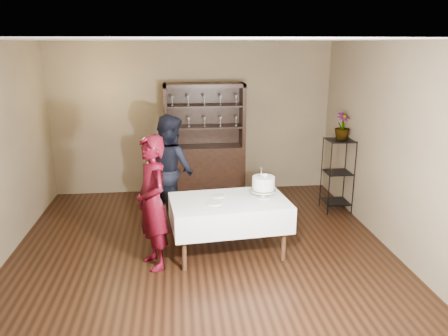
# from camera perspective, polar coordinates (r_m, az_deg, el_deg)

# --- Properties ---
(floor) EXTENTS (5.00, 5.00, 0.00)m
(floor) POSITION_cam_1_polar(r_m,az_deg,el_deg) (5.96, -2.88, -10.56)
(floor) COLOR black
(floor) RESTS_ON ground
(ceiling) EXTENTS (5.00, 5.00, 0.00)m
(ceiling) POSITION_cam_1_polar(r_m,az_deg,el_deg) (5.33, -3.30, 16.38)
(ceiling) COLOR silver
(ceiling) RESTS_ON back_wall
(back_wall) EXTENTS (5.00, 0.02, 2.70)m
(back_wall) POSITION_cam_1_polar(r_m,az_deg,el_deg) (7.94, -4.13, 6.44)
(back_wall) COLOR brown
(back_wall) RESTS_ON floor
(wall_right) EXTENTS (0.02, 5.00, 2.70)m
(wall_right) POSITION_cam_1_polar(r_m,az_deg,el_deg) (6.15, 20.89, 2.62)
(wall_right) COLOR brown
(wall_right) RESTS_ON floor
(china_hutch) EXTENTS (1.40, 0.48, 2.00)m
(china_hutch) POSITION_cam_1_polar(r_m,az_deg,el_deg) (7.85, -2.50, 1.24)
(china_hutch) COLOR black
(china_hutch) RESTS_ON floor
(plant_etagere) EXTENTS (0.42, 0.42, 1.20)m
(plant_etagere) POSITION_cam_1_polar(r_m,az_deg,el_deg) (7.29, 14.62, -0.54)
(plant_etagere) COLOR black
(plant_etagere) RESTS_ON floor
(cake_table) EXTENTS (1.56, 1.05, 0.74)m
(cake_table) POSITION_cam_1_polar(r_m,az_deg,el_deg) (5.64, 0.67, -5.86)
(cake_table) COLOR white
(cake_table) RESTS_ON floor
(woman) EXTENTS (0.60, 0.71, 1.65)m
(woman) POSITION_cam_1_polar(r_m,az_deg,el_deg) (5.30, -9.33, -4.52)
(woman) COLOR #380511
(woman) RESTS_ON floor
(man) EXTENTS (0.99, 1.03, 1.67)m
(man) POSITION_cam_1_polar(r_m,az_deg,el_deg) (6.58, -6.99, -0.23)
(man) COLOR black
(man) RESTS_ON floor
(cake) EXTENTS (0.37, 0.37, 0.44)m
(cake) POSITION_cam_1_polar(r_m,az_deg,el_deg) (5.62, 5.18, -2.16)
(cake) COLOR white
(cake) RESTS_ON cake_table
(plate_near) EXTENTS (0.25, 0.25, 0.01)m
(plate_near) POSITION_cam_1_polar(r_m,az_deg,el_deg) (5.45, -1.28, -4.58)
(plate_near) COLOR white
(plate_near) RESTS_ON cake_table
(plate_far) EXTENTS (0.21, 0.21, 0.01)m
(plate_far) POSITION_cam_1_polar(r_m,az_deg,el_deg) (5.70, -0.72, -3.63)
(plate_far) COLOR white
(plate_far) RESTS_ON cake_table
(potted_plant) EXTENTS (0.31, 0.31, 0.42)m
(potted_plant) POSITION_cam_1_polar(r_m,az_deg,el_deg) (7.18, 15.21, 5.31)
(potted_plant) COLOR #486631
(potted_plant) RESTS_ON plant_etagere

